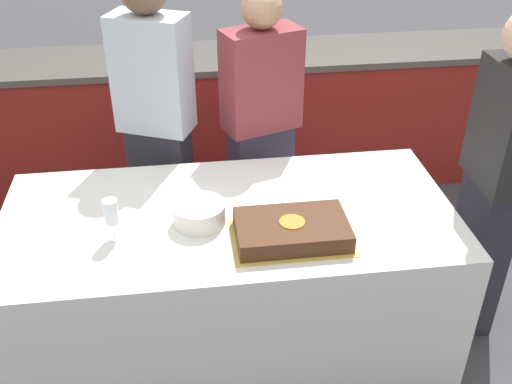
{
  "coord_description": "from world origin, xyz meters",
  "views": [
    {
      "loc": [
        -0.16,
        -2.11,
        2.21
      ],
      "look_at": [
        0.12,
        0.0,
        0.86
      ],
      "focal_mm": 42.0,
      "sensor_mm": 36.0,
      "label": 1
    }
  ],
  "objects_px": {
    "wine_glass": "(111,213)",
    "person_seated_right": "(497,177)",
    "plate_stack": "(199,213)",
    "person_cutting_cake": "(261,132)",
    "person_standing_back": "(157,124)",
    "cake": "(292,230)"
  },
  "relations": [
    {
      "from": "cake",
      "to": "wine_glass",
      "type": "bearing_deg",
      "value": 172.46
    },
    {
      "from": "plate_stack",
      "to": "person_standing_back",
      "type": "bearing_deg",
      "value": 103.46
    },
    {
      "from": "person_cutting_cake",
      "to": "plate_stack",
      "type": "bearing_deg",
      "value": 44.42
    },
    {
      "from": "wine_glass",
      "to": "person_cutting_cake",
      "type": "bearing_deg",
      "value": 48.2
    },
    {
      "from": "wine_glass",
      "to": "person_standing_back",
      "type": "distance_m",
      "value": 0.81
    },
    {
      "from": "cake",
      "to": "wine_glass",
      "type": "xyz_separation_m",
      "value": [
        -0.71,
        0.09,
        0.08
      ]
    },
    {
      "from": "cake",
      "to": "person_standing_back",
      "type": "xyz_separation_m",
      "value": [
        -0.54,
        0.89,
        0.08
      ]
    },
    {
      "from": "cake",
      "to": "person_cutting_cake",
      "type": "height_order",
      "value": "person_cutting_cake"
    },
    {
      "from": "plate_stack",
      "to": "cake",
      "type": "bearing_deg",
      "value": -23.8
    },
    {
      "from": "plate_stack",
      "to": "person_seated_right",
      "type": "height_order",
      "value": "person_seated_right"
    },
    {
      "from": "person_cutting_cake",
      "to": "person_standing_back",
      "type": "distance_m",
      "value": 0.54
    },
    {
      "from": "cake",
      "to": "person_cutting_cake",
      "type": "xyz_separation_m",
      "value": [
        -0.0,
        0.89,
        -0.0
      ]
    },
    {
      "from": "plate_stack",
      "to": "person_standing_back",
      "type": "height_order",
      "value": "person_standing_back"
    },
    {
      "from": "person_cutting_cake",
      "to": "person_seated_right",
      "type": "xyz_separation_m",
      "value": [
        0.96,
        -0.68,
        0.05
      ]
    },
    {
      "from": "plate_stack",
      "to": "person_cutting_cake",
      "type": "height_order",
      "value": "person_cutting_cake"
    },
    {
      "from": "wine_glass",
      "to": "person_cutting_cake",
      "type": "height_order",
      "value": "person_cutting_cake"
    },
    {
      "from": "person_seated_right",
      "to": "person_cutting_cake",
      "type": "bearing_deg",
      "value": -125.27
    },
    {
      "from": "person_seated_right",
      "to": "plate_stack",
      "type": "bearing_deg",
      "value": -87.99
    },
    {
      "from": "cake",
      "to": "person_standing_back",
      "type": "height_order",
      "value": "person_standing_back"
    },
    {
      "from": "plate_stack",
      "to": "person_cutting_cake",
      "type": "bearing_deg",
      "value": 63.52
    },
    {
      "from": "wine_glass",
      "to": "person_seated_right",
      "type": "bearing_deg",
      "value": 3.84
    },
    {
      "from": "plate_stack",
      "to": "wine_glass",
      "type": "relative_size",
      "value": 1.2
    }
  ]
}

